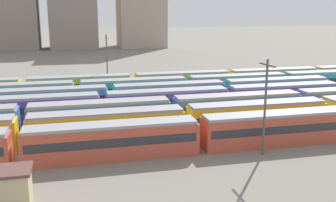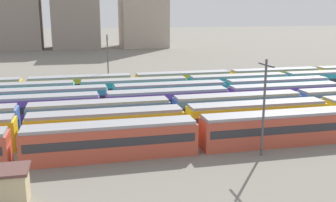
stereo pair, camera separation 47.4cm
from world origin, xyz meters
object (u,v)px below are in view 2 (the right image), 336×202
at_px(train_track_1, 185,121).
at_px(catenary_pole_2, 264,103).
at_px(signal_hut, 6,187).
at_px(train_track_3, 168,102).
at_px(train_track_0, 111,140).
at_px(train_track_2, 298,103).
at_px(train_track_5, 188,87).
at_px(train_track_6, 183,82).
at_px(train_track_4, 170,94).
at_px(catenary_pole_1, 108,61).

distance_m(train_track_1, catenary_pole_2, 10.89).
bearing_deg(signal_hut, train_track_3, 52.31).
bearing_deg(train_track_3, train_track_0, -121.71).
xyz_separation_m(train_track_0, train_track_2, (27.84, 10.40, 0.00)).
relative_size(train_track_5, catenary_pole_2, 7.28).
relative_size(train_track_3, catenary_pole_2, 5.44).
bearing_deg(train_track_2, train_track_1, -164.26).
height_order(train_track_5, train_track_6, same).
height_order(train_track_2, train_track_4, same).
xyz_separation_m(train_track_4, catenary_pole_1, (-8.66, 13.50, 4.01)).
height_order(train_track_5, catenary_pole_1, catenary_pole_1).
xyz_separation_m(train_track_1, catenary_pole_1, (-6.87, 29.10, 4.01)).
bearing_deg(signal_hut, train_track_6, 57.55).
xyz_separation_m(train_track_5, signal_hut, (-24.60, -34.39, -0.35)).
bearing_deg(catenary_pole_2, train_track_3, 107.70).
distance_m(train_track_4, signal_hut, 35.44).
height_order(train_track_5, signal_hut, train_track_5).
relative_size(catenary_pole_1, signal_hut, 2.97).
distance_m(train_track_3, signal_hut, 30.32).
height_order(train_track_4, signal_hut, train_track_4).
height_order(train_track_0, train_track_1, same).
distance_m(train_track_0, train_track_4, 23.62).
height_order(catenary_pole_1, signal_hut, catenary_pole_1).
distance_m(train_track_6, catenary_pole_1, 14.66).
xyz_separation_m(train_track_6, catenary_pole_2, (-0.72, -34.14, 3.78)).
relative_size(train_track_3, catenary_pole_1, 5.21).
height_order(train_track_0, train_track_5, same).
bearing_deg(train_track_1, signal_hut, -143.38).
xyz_separation_m(train_track_1, train_track_5, (6.32, 20.80, 0.00)).
xyz_separation_m(train_track_2, catenary_pole_2, (-12.29, -13.34, 3.78)).
bearing_deg(train_track_0, train_track_4, 61.73).
relative_size(train_track_1, train_track_3, 1.34).
xyz_separation_m(train_track_0, train_track_1, (9.39, 5.20, 0.00)).
distance_m(train_track_1, signal_hut, 22.79).
bearing_deg(train_track_5, signal_hut, -125.58).
bearing_deg(catenary_pole_1, train_track_0, -94.20).
distance_m(train_track_6, signal_hut, 46.92).
xyz_separation_m(catenary_pole_1, signal_hut, (-11.42, -42.69, -4.36)).
xyz_separation_m(train_track_3, train_track_5, (6.06, 10.40, 0.00)).
relative_size(train_track_5, catenary_pole_1, 6.98).
bearing_deg(train_track_6, train_track_2, -60.93).
distance_m(train_track_2, signal_hut, 41.27).
bearing_deg(train_track_6, catenary_pole_2, -91.21).
bearing_deg(catenary_pole_1, train_track_4, -57.30).
distance_m(train_track_0, catenary_pole_2, 16.28).
bearing_deg(catenary_pole_1, train_track_3, -69.16).
relative_size(train_track_4, train_track_6, 0.60).
xyz_separation_m(train_track_4, train_track_5, (4.52, 5.20, 0.00)).
bearing_deg(train_track_4, train_track_2, -31.98).
height_order(train_track_2, train_track_6, same).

